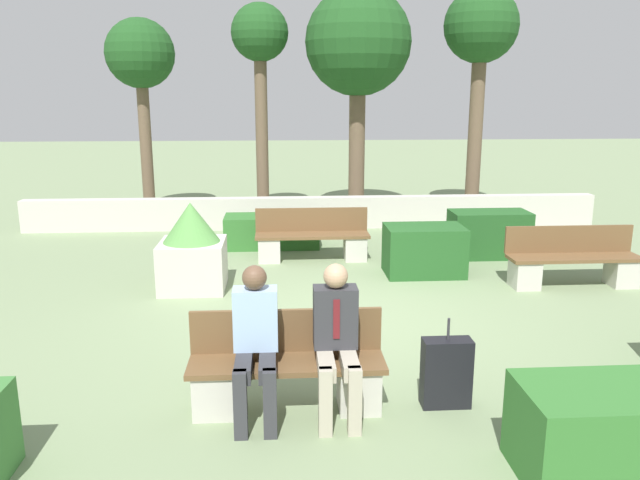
# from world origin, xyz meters

# --- Properties ---
(ground_plane) EXTENTS (60.00, 60.00, 0.00)m
(ground_plane) POSITION_xyz_m (0.00, 0.00, 0.00)
(ground_plane) COLOR gray
(perimeter_wall) EXTENTS (11.82, 0.30, 0.65)m
(perimeter_wall) POSITION_xyz_m (0.00, 5.40, 0.33)
(perimeter_wall) COLOR beige
(perimeter_wall) RESTS_ON ground_plane
(bench_front) EXTENTS (1.73, 0.49, 0.85)m
(bench_front) POSITION_xyz_m (-0.67, -2.20, 0.32)
(bench_front) COLOR brown
(bench_front) RESTS_ON ground_plane
(bench_left_side) EXTENTS (1.90, 0.49, 0.85)m
(bench_left_side) POSITION_xyz_m (-0.18, 2.86, 0.33)
(bench_left_side) COLOR brown
(bench_left_side) RESTS_ON ground_plane
(bench_right_side) EXTENTS (1.91, 0.48, 0.85)m
(bench_right_side) POSITION_xyz_m (3.53, 1.16, 0.33)
(bench_right_side) COLOR brown
(bench_right_side) RESTS_ON ground_plane
(person_seated_man) EXTENTS (0.38, 0.63, 1.34)m
(person_seated_man) POSITION_xyz_m (-0.25, -2.33, 0.74)
(person_seated_man) COLOR #B2A893
(person_seated_man) RESTS_ON ground_plane
(person_seated_woman) EXTENTS (0.38, 0.63, 1.33)m
(person_seated_woman) POSITION_xyz_m (-0.94, -2.33, 0.74)
(person_seated_woman) COLOR #333338
(person_seated_woman) RESTS_ON ground_plane
(hedge_block_near_right) EXTENTS (1.70, 0.74, 0.58)m
(hedge_block_near_right) POSITION_xyz_m (-0.86, 3.84, 0.29)
(hedge_block_near_right) COLOR #33702D
(hedge_block_near_right) RESTS_ON ground_plane
(hedge_block_mid_right) EXTENTS (1.32, 0.66, 0.79)m
(hedge_block_mid_right) POSITION_xyz_m (2.86, 2.89, 0.39)
(hedge_block_mid_right) COLOR #235623
(hedge_block_mid_right) RESTS_ON ground_plane
(hedge_block_far_left) EXTENTS (1.19, 0.77, 0.76)m
(hedge_block_far_left) POSITION_xyz_m (1.50, 1.90, 0.38)
(hedge_block_far_left) COLOR #235623
(hedge_block_far_left) RESTS_ON ground_plane
(planter_corner_left) EXTENTS (0.91, 0.91, 1.26)m
(planter_corner_left) POSITION_xyz_m (-1.97, 1.39, 0.59)
(planter_corner_left) COLOR beige
(planter_corner_left) RESTS_ON ground_plane
(suitcase) EXTENTS (0.44, 0.20, 0.83)m
(suitcase) POSITION_xyz_m (0.75, -2.25, 0.32)
(suitcase) COLOR black
(suitcase) RESTS_ON ground_plane
(tree_leftmost) EXTENTS (1.48, 1.48, 4.32)m
(tree_leftmost) POSITION_xyz_m (-3.66, 6.86, 3.45)
(tree_leftmost) COLOR brown
(tree_leftmost) RESTS_ON ground_plane
(tree_center_left) EXTENTS (1.22, 1.22, 4.61)m
(tree_center_left) POSITION_xyz_m (-1.08, 6.59, 3.72)
(tree_center_left) COLOR brown
(tree_center_left) RESTS_ON ground_plane
(tree_center_right) EXTENTS (2.29, 2.29, 4.96)m
(tree_center_right) POSITION_xyz_m (1.03, 6.62, 3.74)
(tree_center_right) COLOR brown
(tree_center_right) RESTS_ON ground_plane
(tree_rightmost) EXTENTS (1.61, 1.61, 4.98)m
(tree_rightmost) POSITION_xyz_m (3.69, 6.59, 3.98)
(tree_rightmost) COLOR brown
(tree_rightmost) RESTS_ON ground_plane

